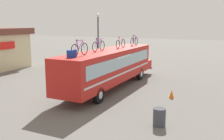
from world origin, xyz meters
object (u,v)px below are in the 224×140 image
(bus, at_px, (110,66))
(rooftop_bicycle_4, at_px, (134,41))
(rooftop_bicycle_3, at_px, (121,43))
(traffic_cone, at_px, (172,94))
(rooftop_bicycle_2, at_px, (99,46))
(rooftop_bicycle_1, at_px, (80,49))
(trash_bin, at_px, (159,117))
(street_lamp, at_px, (98,37))
(luggage_bag_1, at_px, (72,54))

(bus, xyz_separation_m, rooftop_bicycle_4, (4.12, -0.26, 1.55))
(rooftop_bicycle_3, height_order, traffic_cone, rooftop_bicycle_3)
(bus, xyz_separation_m, rooftop_bicycle_2, (-1.24, 0.29, 1.55))
(rooftop_bicycle_1, bearing_deg, trash_bin, -106.06)
(bus, xyz_separation_m, trash_bin, (-5.50, -5.27, -1.26))
(rooftop_bicycle_4, distance_m, traffic_cone, 7.18)
(rooftop_bicycle_1, relative_size, street_lamp, 0.32)
(trash_bin, xyz_separation_m, traffic_cone, (4.84, 0.55, -0.16))
(traffic_cone, xyz_separation_m, street_lamp, (7.25, 9.36, 3.03))
(rooftop_bicycle_4, bearing_deg, rooftop_bicycle_1, 177.67)
(trash_bin, bearing_deg, rooftop_bicycle_3, 36.25)
(rooftop_bicycle_3, relative_size, traffic_cone, 3.10)
(rooftop_bicycle_4, bearing_deg, trash_bin, -152.51)
(rooftop_bicycle_2, height_order, rooftop_bicycle_4, rooftop_bicycle_2)
(rooftop_bicycle_3, bearing_deg, bus, 173.68)
(bus, distance_m, luggage_bag_1, 4.94)
(luggage_bag_1, bearing_deg, traffic_cone, -49.77)
(bus, bearing_deg, rooftop_bicycle_4, -3.64)
(luggage_bag_1, height_order, rooftop_bicycle_2, rooftop_bicycle_2)
(rooftop_bicycle_1, bearing_deg, luggage_bag_1, 177.86)
(luggage_bag_1, distance_m, street_lamp, 12.21)
(rooftop_bicycle_3, height_order, street_lamp, street_lamp)
(rooftop_bicycle_2, relative_size, traffic_cone, 3.21)
(rooftop_bicycle_2, xyz_separation_m, traffic_cone, (0.57, -5.02, -2.96))
(luggage_bag_1, xyz_separation_m, trash_bin, (-0.76, -5.37, -2.63))
(rooftop_bicycle_2, distance_m, rooftop_bicycle_3, 2.74)
(trash_bin, height_order, street_lamp, street_lamp)
(rooftop_bicycle_2, height_order, rooftop_bicycle_3, rooftop_bicycle_2)
(bus, height_order, rooftop_bicycle_1, rooftop_bicycle_1)
(bus, height_order, traffic_cone, bus)
(rooftop_bicycle_1, bearing_deg, rooftop_bicycle_4, -2.33)
(street_lamp, bearing_deg, rooftop_bicycle_4, -116.68)
(bus, xyz_separation_m, luggage_bag_1, (-4.75, 0.10, 1.38))
(trash_bin, bearing_deg, rooftop_bicycle_2, 52.53)
(luggage_bag_1, bearing_deg, rooftop_bicycle_1, -2.14)
(luggage_bag_1, distance_m, rooftop_bicycle_2, 3.51)
(street_lamp, bearing_deg, rooftop_bicycle_3, -136.85)
(rooftop_bicycle_4, bearing_deg, traffic_cone, -137.01)
(street_lamp, bearing_deg, traffic_cone, -127.75)
(luggage_bag_1, relative_size, rooftop_bicycle_3, 0.31)
(rooftop_bicycle_3, xyz_separation_m, rooftop_bicycle_4, (2.66, -0.10, 0.01))
(bus, distance_m, traffic_cone, 4.98)
(bus, height_order, luggage_bag_1, luggage_bag_1)
(rooftop_bicycle_2, bearing_deg, rooftop_bicycle_4, -5.88)
(rooftop_bicycle_1, xyz_separation_m, trash_bin, (-1.54, -5.34, -2.83))
(rooftop_bicycle_2, relative_size, rooftop_bicycle_4, 1.03)
(trash_bin, distance_m, traffic_cone, 4.87)
(rooftop_bicycle_3, bearing_deg, rooftop_bicycle_2, 170.51)
(bus, distance_m, rooftop_bicycle_1, 4.27)
(rooftop_bicycle_1, height_order, rooftop_bicycle_2, rooftop_bicycle_1)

